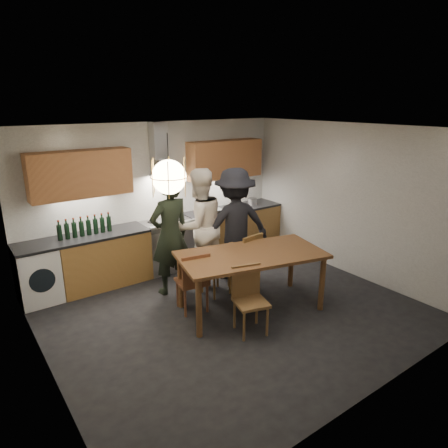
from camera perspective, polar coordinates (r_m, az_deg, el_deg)
ground at (r=5.99m, az=1.15°, el=-12.21°), size 5.00×5.00×0.00m
room_shell at (r=5.36m, az=1.26°, el=3.88°), size 5.02×4.52×2.61m
counter_run at (r=7.32m, az=-7.88°, el=-2.85°), size 5.00×0.62×0.90m
range_stove at (r=7.31m, az=-8.02°, el=-2.96°), size 0.90×0.60×0.92m
wall_fixtures at (r=7.06m, az=-8.97°, el=8.30°), size 4.30×0.54×1.10m
pendant_lamp at (r=4.67m, az=-7.87°, el=6.66°), size 0.43×0.43×0.70m
dining_table at (r=5.73m, az=3.91°, el=-5.13°), size 2.24×1.49×0.87m
chair_back_left at (r=5.73m, az=-4.33°, el=-7.79°), size 0.48×0.48×0.92m
chair_back_mid at (r=6.21m, az=-0.70°, el=-5.97°), size 0.42×0.42×0.87m
chair_back_right at (r=6.41m, az=3.42°, el=-4.83°), size 0.47×0.47×0.94m
chair_front at (r=5.32m, az=3.52°, el=-9.99°), size 0.50×0.50×0.89m
person_left at (r=6.24m, az=-7.70°, el=-1.59°), size 0.73×0.52×1.90m
person_mid at (r=6.60m, az=-3.58°, el=-0.29°), size 0.95×0.74×1.92m
person_right at (r=6.68m, az=1.54°, el=-0.11°), size 1.38×1.01×1.91m
mixing_bowl at (r=7.63m, az=-1.33°, el=1.94°), size 0.27×0.27×0.06m
stock_pot at (r=8.19m, az=4.08°, el=3.21°), size 0.22×0.22×0.13m
wine_bottles at (r=6.64m, az=-19.25°, el=-0.26°), size 0.85×0.07×0.31m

